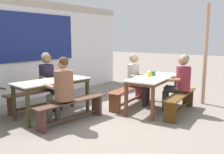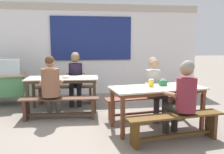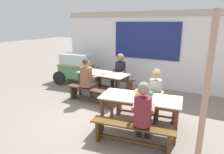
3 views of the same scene
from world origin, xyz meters
The scene contains 17 objects.
ground_plane centered at (0.00, 0.00, 0.00)m, with size 40.00×40.00×0.00m, color gray.
backdrop_wall centered at (0.00, 2.66, 1.38)m, with size 6.50×0.23×2.62m.
dining_table_far centered at (-0.76, 0.96, 0.68)m, with size 1.61×0.77×0.76m.
dining_table_near centered at (0.96, -0.43, 0.68)m, with size 1.73×0.92×0.76m.
bench_far_back centered at (-0.72, 1.58, 0.29)m, with size 1.49×0.40×0.44m.
bench_far_front centered at (-0.80, 0.34, 0.29)m, with size 1.58×0.39×0.44m.
bench_near_back centered at (0.88, 0.18, 0.28)m, with size 1.60×0.52×0.44m.
bench_near_front centered at (1.04, -1.04, 0.30)m, with size 1.60×0.48×0.44m.
food_cart centered at (-2.35, 1.66, 0.66)m, with size 1.66×0.98×1.13m.
person_center_facing centered at (-0.47, 1.50, 0.74)m, with size 0.46×0.58×1.30m.
person_near_front centered at (1.20, -0.95, 0.72)m, with size 0.48×0.59×1.28m.
person_right_near_table centered at (1.10, 0.13, 0.70)m, with size 0.44×0.57×1.24m.
person_left_back_turned centered at (-0.96, 0.41, 0.72)m, with size 0.47×0.59×1.28m.
tissue_box centered at (1.11, -0.31, 0.81)m, with size 0.13×0.10×0.12m.
condiment_jar centered at (0.86, -0.37, 0.82)m, with size 0.10×0.10×0.13m.
soup_bowl centered at (-0.67, 0.86, 0.78)m, with size 0.17×0.17×0.05m, color silver.
wooden_support_post centered at (2.19, -1.15, 1.21)m, with size 0.09×0.09×2.43m, color tan.
Camera 3 is at (2.27, -4.14, 2.26)m, focal length 32.15 mm.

